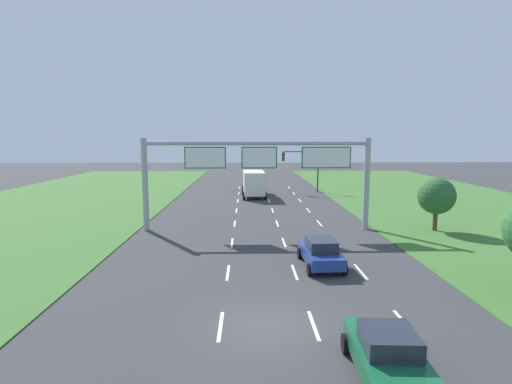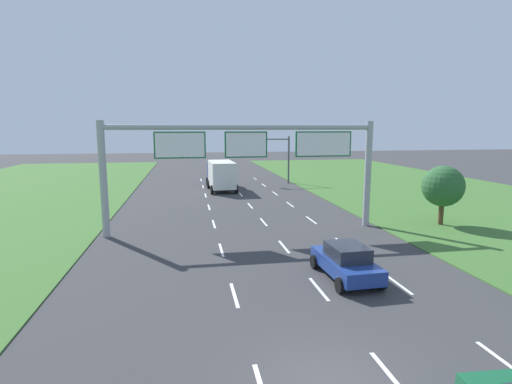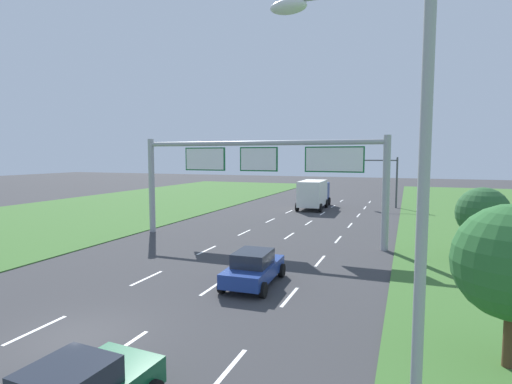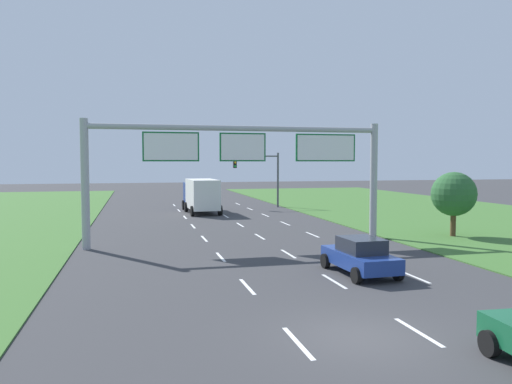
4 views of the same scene
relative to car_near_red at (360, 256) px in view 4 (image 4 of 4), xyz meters
The scene contains 9 objects.
ground_plane 7.71m from the car_near_red, 115.46° to the right, with size 200.00×200.00×0.00m, color #38383A.
lane_dashes_inner_left 7.20m from the car_near_red, 134.85° to the left, with size 0.14×62.40×0.01m.
lane_dashes_inner_right 5.36m from the car_near_red, 106.96° to the left, with size 0.14×62.40×0.01m.
lane_dashes_slip 5.49m from the car_near_red, 68.95° to the left, with size 0.14×62.40×0.01m.
car_near_red is the anchor object (origin of this frame).
box_truck 26.86m from the car_near_red, 96.93° to the left, with size 2.88×7.55×3.09m.
sign_gantry 10.30m from the car_near_red, 108.79° to the left, with size 17.24×0.44×7.00m.
traffic_light_mast 30.51m from the car_near_red, 83.88° to the left, with size 4.76×0.49×5.60m.
roadside_tree_mid 13.13m from the car_near_red, 38.60° to the left, with size 2.75×2.75×4.07m.
Camera 4 is at (-5.81, -12.09, 4.72)m, focal length 35.00 mm.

